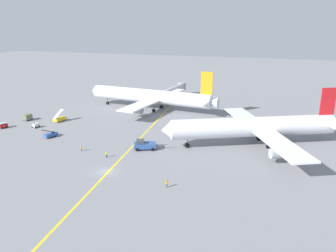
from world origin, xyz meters
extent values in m
plane|color=gray|center=(0.00, 0.00, 0.00)|extent=(600.00, 600.00, 0.00)
cube|color=yellow|center=(-0.62, 10.00, 0.00)|extent=(14.82, 119.20, 0.01)
cylinder|color=white|center=(-13.52, 58.54, 5.32)|extent=(50.93, 10.08, 5.36)
cone|color=white|center=(-39.93, 61.02, 5.32)|extent=(3.25, 5.17, 4.93)
cone|color=white|center=(12.69, 56.07, 5.32)|extent=(3.99, 4.61, 4.29)
cube|color=white|center=(-11.00, 58.30, 4.52)|extent=(10.64, 45.96, 0.44)
cube|color=white|center=(10.20, 56.31, 5.86)|extent=(4.40, 13.24, 0.28)
cube|color=orange|center=(9.90, 56.33, 12.11)|extent=(4.41, 0.77, 8.22)
cylinder|color=#999EA3|center=(-10.80, 71.09, 2.72)|extent=(4.42, 2.98, 2.60)
cylinder|color=#999EA3|center=(-13.19, 45.69, 2.72)|extent=(4.42, 2.98, 2.60)
cylinder|color=slate|center=(-10.32, 54.82, 1.78)|extent=(0.28, 0.28, 2.26)
cylinder|color=black|center=(-10.32, 54.82, 0.65)|extent=(1.35, 0.67, 1.30)
cylinder|color=slate|center=(-9.68, 61.59, 1.78)|extent=(0.28, 0.28, 2.26)
cylinder|color=black|center=(-9.68, 61.59, 0.65)|extent=(1.35, 0.67, 1.30)
cylinder|color=slate|center=(-33.69, 60.43, 1.78)|extent=(0.28, 0.28, 2.26)
cylinder|color=black|center=(-33.69, 60.43, 0.65)|extent=(1.35, 0.67, 1.30)
cylinder|color=silver|center=(29.60, 29.70, 5.27)|extent=(43.54, 25.88, 5.49)
cone|color=silver|center=(8.01, 18.66, 5.27)|extent=(4.79, 5.77, 5.05)
cone|color=silver|center=(51.01, 40.65, 5.27)|extent=(5.20, 5.55, 4.39)
cube|color=silver|center=(31.65, 30.75, 4.44)|extent=(27.84, 46.22, 0.44)
cube|color=silver|center=(48.78, 39.52, 5.81)|extent=(8.77, 13.03, 0.28)
cube|color=red|center=(48.52, 39.38, 11.86)|extent=(4.08, 2.32, 7.69)
cylinder|color=#999EA3|center=(24.56, 42.42, 2.64)|extent=(4.92, 4.23, 2.60)
cylinder|color=#999EA3|center=(36.96, 18.17, 2.64)|extent=(4.92, 4.23, 2.60)
cylinder|color=slate|center=(34.09, 28.18, 1.72)|extent=(0.28, 0.28, 2.15)
cylinder|color=black|center=(34.09, 28.18, 0.65)|extent=(1.41, 1.08, 1.30)
cylinder|color=slate|center=(30.99, 34.24, 1.72)|extent=(0.28, 0.28, 2.15)
cylinder|color=black|center=(30.99, 34.24, 0.65)|extent=(1.41, 1.08, 1.30)
cylinder|color=slate|center=(13.18, 21.31, 1.72)|extent=(0.28, 0.28, 2.15)
cylinder|color=black|center=(13.18, 21.31, 0.65)|extent=(1.41, 1.08, 1.30)
cube|color=#2D4C8C|center=(2.70, 16.35, 1.11)|extent=(6.49, 4.97, 1.32)
cube|color=#333D47|center=(1.52, 15.86, 2.22)|extent=(2.84, 3.01, 0.90)
cylinder|color=#4C4C51|center=(6.85, 18.07, 1.24)|extent=(3.03, 1.41, 0.20)
sphere|color=orange|center=(1.52, 15.86, 2.85)|extent=(0.24, 0.24, 0.24)
cylinder|color=black|center=(1.34, 14.17, 0.45)|extent=(0.95, 0.62, 0.90)
cylinder|color=black|center=(0.20, 16.93, 0.45)|extent=(0.95, 0.62, 0.90)
cylinder|color=black|center=(5.19, 15.77, 0.45)|extent=(0.95, 0.62, 0.90)
cylinder|color=black|center=(4.05, 18.53, 0.45)|extent=(0.95, 0.62, 0.90)
cube|color=gold|center=(-36.41, 31.66, 0.80)|extent=(2.69, 4.76, 1.00)
cube|color=silver|center=(-36.46, 31.36, 2.70)|extent=(2.04, 4.35, 2.71)
cylinder|color=black|center=(-36.98, 32.51, 0.30)|extent=(0.29, 0.62, 0.60)
cylinder|color=black|center=(-35.60, 32.29, 0.30)|extent=(0.29, 0.62, 0.60)
cylinder|color=black|center=(-37.22, 31.03, 0.30)|extent=(0.29, 0.62, 0.60)
cylinder|color=black|center=(-35.84, 30.81, 0.30)|extent=(0.29, 0.62, 0.60)
cube|color=#2D5199|center=(-28.07, 16.29, 0.75)|extent=(2.91, 4.35, 0.90)
cube|color=black|center=(-28.30, 15.53, 2.10)|extent=(1.93, 4.25, 1.83)
cylinder|color=black|center=(-27.62, 15.37, 0.30)|extent=(0.37, 0.63, 0.60)
cylinder|color=black|center=(-28.96, 15.79, 0.30)|extent=(0.37, 0.63, 0.60)
cylinder|color=black|center=(-27.17, 16.80, 0.30)|extent=(0.37, 0.63, 0.60)
cylinder|color=black|center=(-28.51, 17.22, 0.30)|extent=(0.37, 0.63, 0.60)
cube|color=slate|center=(-48.03, 29.01, 0.43)|extent=(2.52, 3.41, 0.25)
cube|color=#666B4C|center=(-48.03, 29.01, 1.35)|extent=(2.28, 2.99, 1.60)
cylinder|color=black|center=(-47.41, 28.19, 0.30)|extent=(0.26, 0.62, 0.60)
cylinder|color=black|center=(-48.80, 28.33, 0.30)|extent=(0.26, 0.62, 0.60)
cylinder|color=black|center=(-47.25, 29.68, 0.30)|extent=(0.26, 0.62, 0.60)
cylinder|color=black|center=(-48.64, 29.83, 0.30)|extent=(0.26, 0.62, 0.60)
cube|color=red|center=(-48.77, 18.75, 0.80)|extent=(2.35, 2.97, 1.00)
cube|color=#B2B2B7|center=(-48.77, 18.75, 1.65)|extent=(2.47, 3.12, 0.12)
cylinder|color=black|center=(-48.39, 17.80, 0.30)|extent=(0.41, 0.63, 0.60)
cylinder|color=black|center=(-49.69, 18.31, 0.30)|extent=(0.41, 0.63, 0.60)
cylinder|color=black|center=(-47.84, 19.19, 0.30)|extent=(0.41, 0.63, 0.60)
cylinder|color=black|center=(-49.14, 19.71, 0.30)|extent=(0.41, 0.63, 0.60)
cube|color=silver|center=(-39.07, 22.79, 0.85)|extent=(1.49, 1.98, 1.10)
cylinder|color=black|center=(-39.16, 22.26, 1.65)|extent=(0.16, 0.16, 0.50)
cylinder|color=black|center=(-39.63, 23.65, 0.30)|extent=(0.30, 0.63, 0.60)
cylinder|color=black|center=(-38.25, 23.41, 0.30)|extent=(0.30, 0.63, 0.60)
cylinder|color=black|center=(-39.89, 22.17, 0.30)|extent=(0.30, 0.63, 0.60)
cylinder|color=black|center=(-38.51, 21.93, 0.30)|extent=(0.30, 0.63, 0.60)
cylinder|color=#4C4C51|center=(15.80, -2.66, 0.42)|extent=(0.28, 0.28, 0.84)
cylinder|color=orange|center=(15.80, -2.66, 1.14)|extent=(0.36, 0.36, 0.59)
sphere|color=brown|center=(15.80, -2.66, 1.55)|extent=(0.23, 0.23, 0.23)
cylinder|color=#F24C19|center=(16.02, -2.46, 1.25)|extent=(0.05, 0.05, 0.40)
cylinder|color=black|center=(-4.15, 7.65, 0.41)|extent=(0.28, 0.28, 0.81)
cylinder|color=#D1E02D|center=(-4.15, 7.65, 1.10)|extent=(0.36, 0.36, 0.57)
sphere|color=brown|center=(-4.15, 7.65, 1.49)|extent=(0.22, 0.22, 0.22)
cylinder|color=#F24C19|center=(-4.41, 7.80, 1.21)|extent=(0.05, 0.05, 0.40)
cylinder|color=#4C4C51|center=(-12.70, 9.31, 0.40)|extent=(0.28, 0.28, 0.80)
cylinder|color=orange|center=(-12.70, 9.31, 1.08)|extent=(0.36, 0.36, 0.56)
sphere|color=#9E704C|center=(-12.70, 9.31, 1.47)|extent=(0.22, 0.22, 0.22)
cylinder|color=#F24C19|center=(-12.41, 9.23, 1.19)|extent=(0.05, 0.05, 0.40)
cylinder|color=#B7B7BC|center=(-11.01, 80.39, 4.11)|extent=(4.70, 21.68, 3.20)
cylinder|color=#99999E|center=(-10.26, 91.12, 4.11)|extent=(3.84, 3.84, 3.52)
cylinder|color=#595960|center=(-10.33, 90.12, 2.05)|extent=(0.70, 0.70, 4.11)
camera|label=1|loc=(37.10, -61.55, 32.09)|focal=35.76mm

